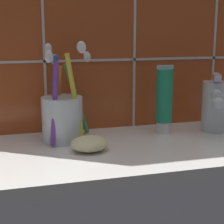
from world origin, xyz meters
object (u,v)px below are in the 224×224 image
at_px(toothbrush_cup, 63,115).
at_px(toothpaste_tube, 164,100).
at_px(sink_faucet, 215,105).
at_px(soap_bar, 90,144).

distance_m(toothbrush_cup, toothpaste_tube, 0.21).
height_order(toothbrush_cup, toothpaste_tube, toothbrush_cup).
bearing_deg(sink_faucet, soap_bar, -52.19).
bearing_deg(soap_bar, sink_faucet, 11.60).
height_order(toothbrush_cup, soap_bar, toothbrush_cup).
relative_size(toothbrush_cup, sink_faucet, 1.59).
bearing_deg(sink_faucet, toothpaste_tube, -73.63).
bearing_deg(toothpaste_tube, sink_faucet, -9.83).
xyz_separation_m(toothbrush_cup, sink_faucet, (0.32, -0.02, 0.01)).
height_order(sink_faucet, soap_bar, sink_faucet).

